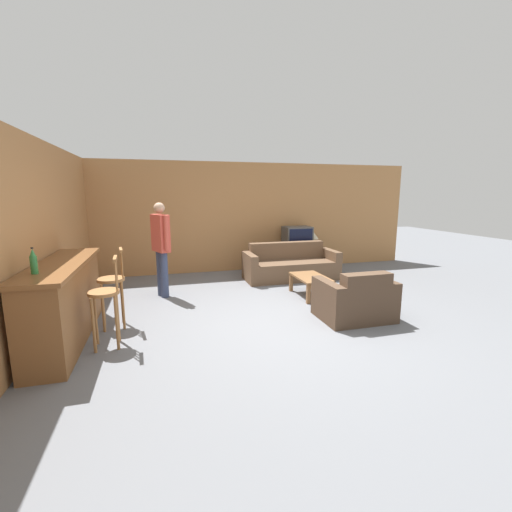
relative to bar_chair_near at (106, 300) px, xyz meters
name	(u,v)px	position (x,y,z in m)	size (l,w,h in m)	color
ground_plane	(283,323)	(2.34, 0.16, -0.60)	(24.00, 24.00, 0.00)	slate
wall_back	(231,217)	(2.34, 3.82, 0.70)	(9.40, 0.08, 2.60)	#B27A47
wall_left	(55,232)	(-0.87, 1.49, 0.70)	(0.08, 8.66, 2.60)	#B27A47
bar_counter	(65,302)	(-0.53, 0.34, -0.08)	(0.55, 2.25, 1.03)	brown
bar_chair_near	(106,300)	(0.00, 0.00, 0.00)	(0.39, 0.39, 1.12)	#996638
bar_chair_mid	(113,286)	(0.00, 0.66, 0.00)	(0.41, 0.41, 1.12)	#996638
couch_far	(290,266)	(3.42, 2.64, -0.31)	(2.05, 0.84, 0.78)	brown
armchair_near	(355,301)	(3.45, 0.02, -0.31)	(1.05, 0.80, 0.76)	#4C3828
coffee_table	(311,279)	(3.30, 1.28, -0.28)	(0.53, 0.89, 0.37)	brown
tv_unit	(297,259)	(3.91, 3.45, -0.34)	(1.17, 0.54, 0.51)	#2D2319
tv	(297,238)	(3.91, 3.45, 0.20)	(0.66, 0.48, 0.56)	#4C4C4C
bottle	(34,262)	(-0.63, -0.27, 0.56)	(0.07, 0.07, 0.28)	#2D7F3D
table_lamp	(313,236)	(4.33, 3.45, 0.24)	(0.29, 0.29, 0.44)	brown
person_by_window	(161,244)	(0.68, 2.01, 0.37)	(0.34, 0.54, 1.71)	#384260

